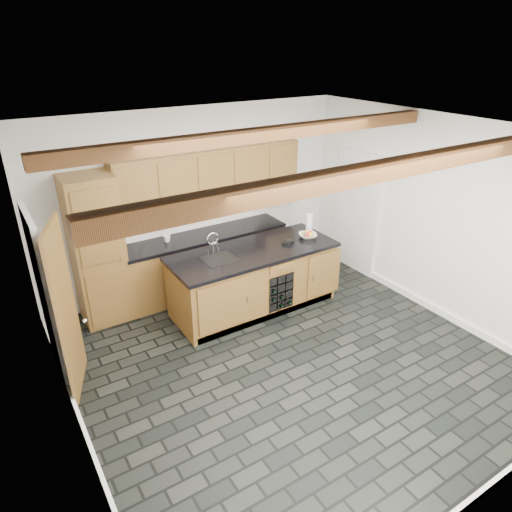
{
  "coord_description": "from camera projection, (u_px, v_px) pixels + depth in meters",
  "views": [
    {
      "loc": [
        -2.82,
        -3.72,
        3.66
      ],
      "look_at": [
        0.03,
        0.8,
        1.11
      ],
      "focal_mm": 32.0,
      "sensor_mm": 36.0,
      "label": 1
    }
  ],
  "objects": [
    {
      "name": "island",
      "position": [
        255.0,
        279.0,
        6.7
      ],
      "size": [
        2.48,
        0.96,
        0.93
      ],
      "color": "brown",
      "rests_on": "ground"
    },
    {
      "name": "mug",
      "position": [
        167.0,
        239.0,
        6.76
      ],
      "size": [
        0.13,
        0.13,
        0.1
      ],
      "primitive_type": "imported",
      "rotation": [
        0.0,
        0.0,
        -0.29
      ],
      "color": "white",
      "rests_on": "back_cabinetry"
    },
    {
      "name": "ground",
      "position": [
        288.0,
        358.0,
        5.77
      ],
      "size": [
        5.0,
        5.0,
        0.0
      ],
      "primitive_type": "plane",
      "color": "black",
      "rests_on": "ground"
    },
    {
      "name": "fruit_cluster",
      "position": [
        308.0,
        234.0,
        6.88
      ],
      "size": [
        0.16,
        0.17,
        0.07
      ],
      "color": "red",
      "rests_on": "fruit_bowl"
    },
    {
      "name": "back_cabinetry",
      "position": [
        183.0,
        235.0,
        6.88
      ],
      "size": [
        3.65,
        0.62,
        2.2
      ],
      "color": "brown",
      "rests_on": "ground"
    },
    {
      "name": "kitchen_scale",
      "position": [
        288.0,
        242.0,
        6.7
      ],
      "size": [
        0.21,
        0.17,
        0.06
      ],
      "rotation": [
        0.0,
        0.0,
        0.39
      ],
      "color": "black",
      "rests_on": "island"
    },
    {
      "name": "room_shell",
      "position": [
        260.0,
        235.0,
        5.48
      ],
      "size": [
        5.01,
        5.0,
        5.0
      ],
      "color": "white",
      "rests_on": "ground"
    },
    {
      "name": "paper_towel",
      "position": [
        309.0,
        223.0,
        7.1
      ],
      "size": [
        0.11,
        0.11,
        0.28
      ],
      "primitive_type": "cylinder",
      "color": "white",
      "rests_on": "island"
    },
    {
      "name": "faucet",
      "position": [
        218.0,
        256.0,
        6.25
      ],
      "size": [
        0.45,
        0.4,
        0.34
      ],
      "color": "black",
      "rests_on": "island"
    },
    {
      "name": "fruit_bowl",
      "position": [
        308.0,
        236.0,
        6.9
      ],
      "size": [
        0.35,
        0.35,
        0.07
      ],
      "primitive_type": "imported",
      "rotation": [
        0.0,
        0.0,
        -0.42
      ],
      "color": "silver",
      "rests_on": "island"
    }
  ]
}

